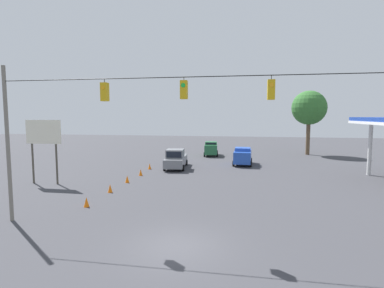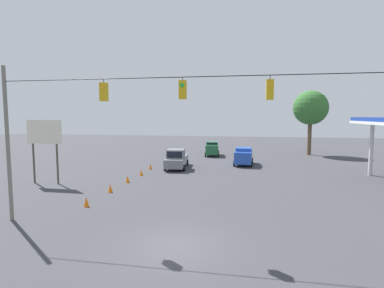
{
  "view_description": "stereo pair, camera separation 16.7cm",
  "coord_description": "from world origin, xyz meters",
  "px_view_note": "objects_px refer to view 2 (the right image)",
  "views": [
    {
      "loc": [
        -2.81,
        12.4,
        5.74
      ],
      "look_at": [
        0.93,
        -9.23,
        3.64
      ],
      "focal_mm": 28.0,
      "sensor_mm": 36.0,
      "label": 1
    },
    {
      "loc": [
        -2.97,
        12.37,
        5.74
      ],
      "look_at": [
        0.93,
        -9.23,
        3.64
      ],
      "focal_mm": 28.0,
      "sensor_mm": 36.0,
      "label": 2
    }
  ],
  "objects_px": {
    "tree_horizon_left": "(311,108)",
    "pickup_truck_grey_withflow_far": "(177,159)",
    "traffic_cone_fifth": "(150,166)",
    "traffic_cone_third": "(128,179)",
    "traffic_cone_nearest": "(86,202)",
    "sedan_green_withflow_deep": "(212,148)",
    "roadside_billboard": "(44,138)",
    "sedan_blue_oncoming_deep": "(244,156)",
    "traffic_cone_fourth": "(141,172)",
    "traffic_cone_second": "(110,188)",
    "overhead_signal_span": "(183,128)"
  },
  "relations": [
    {
      "from": "tree_horizon_left",
      "to": "pickup_truck_grey_withflow_far",
      "type": "bearing_deg",
      "value": 40.84
    },
    {
      "from": "pickup_truck_grey_withflow_far",
      "to": "traffic_cone_fifth",
      "type": "distance_m",
      "value": 2.94
    },
    {
      "from": "traffic_cone_third",
      "to": "traffic_cone_nearest",
      "type": "bearing_deg",
      "value": 90.75
    },
    {
      "from": "sedan_green_withflow_deep",
      "to": "traffic_cone_nearest",
      "type": "xyz_separation_m",
      "value": [
        5.13,
        25.39,
        -0.72
      ]
    },
    {
      "from": "roadside_billboard",
      "to": "tree_horizon_left",
      "type": "height_order",
      "value": "tree_horizon_left"
    },
    {
      "from": "roadside_billboard",
      "to": "tree_horizon_left",
      "type": "xyz_separation_m",
      "value": [
        -25.75,
        -23.52,
        2.92
      ]
    },
    {
      "from": "sedan_blue_oncoming_deep",
      "to": "roadside_billboard",
      "type": "height_order",
      "value": "roadside_billboard"
    },
    {
      "from": "pickup_truck_grey_withflow_far",
      "to": "traffic_cone_fourth",
      "type": "distance_m",
      "value": 5.24
    },
    {
      "from": "traffic_cone_nearest",
      "to": "traffic_cone_fifth",
      "type": "xyz_separation_m",
      "value": [
        0.18,
        -13.42,
        0.0
      ]
    },
    {
      "from": "traffic_cone_second",
      "to": "roadside_billboard",
      "type": "xyz_separation_m",
      "value": [
        6.66,
        -1.82,
        3.57
      ]
    },
    {
      "from": "traffic_cone_fourth",
      "to": "sedan_green_withflow_deep",
      "type": "bearing_deg",
      "value": -108.3
    },
    {
      "from": "sedan_green_withflow_deep",
      "to": "roadside_billboard",
      "type": "relative_size",
      "value": 0.76
    },
    {
      "from": "overhead_signal_span",
      "to": "tree_horizon_left",
      "type": "relative_size",
      "value": 2.09
    },
    {
      "from": "overhead_signal_span",
      "to": "sedan_blue_oncoming_deep",
      "type": "distance_m",
      "value": 21.67
    },
    {
      "from": "sedan_blue_oncoming_deep",
      "to": "traffic_cone_fourth",
      "type": "height_order",
      "value": "sedan_blue_oncoming_deep"
    },
    {
      "from": "overhead_signal_span",
      "to": "traffic_cone_third",
      "type": "height_order",
      "value": "overhead_signal_span"
    },
    {
      "from": "roadside_billboard",
      "to": "tree_horizon_left",
      "type": "distance_m",
      "value": 34.99
    },
    {
      "from": "traffic_cone_nearest",
      "to": "traffic_cone_second",
      "type": "xyz_separation_m",
      "value": [
        0.09,
        -3.59,
        0.0
      ]
    },
    {
      "from": "traffic_cone_second",
      "to": "sedan_green_withflow_deep",
      "type": "bearing_deg",
      "value": -103.45
    },
    {
      "from": "traffic_cone_fifth",
      "to": "tree_horizon_left",
      "type": "bearing_deg",
      "value": -141.04
    },
    {
      "from": "overhead_signal_span",
      "to": "traffic_cone_fifth",
      "type": "relative_size",
      "value": 31.13
    },
    {
      "from": "pickup_truck_grey_withflow_far",
      "to": "traffic_cone_nearest",
      "type": "relative_size",
      "value": 9.18
    },
    {
      "from": "tree_horizon_left",
      "to": "sedan_blue_oncoming_deep",
      "type": "bearing_deg",
      "value": 49.02
    },
    {
      "from": "overhead_signal_span",
      "to": "traffic_cone_third",
      "type": "relative_size",
      "value": 31.13
    },
    {
      "from": "tree_horizon_left",
      "to": "traffic_cone_second",
      "type": "bearing_deg",
      "value": 53.01
    },
    {
      "from": "sedan_blue_oncoming_deep",
      "to": "traffic_cone_third",
      "type": "relative_size",
      "value": 6.85
    },
    {
      "from": "sedan_blue_oncoming_deep",
      "to": "traffic_cone_second",
      "type": "height_order",
      "value": "sedan_blue_oncoming_deep"
    },
    {
      "from": "traffic_cone_second",
      "to": "traffic_cone_fourth",
      "type": "xyz_separation_m",
      "value": [
        -0.12,
        -6.4,
        0.0
      ]
    },
    {
      "from": "sedan_green_withflow_deep",
      "to": "overhead_signal_span",
      "type": "bearing_deg",
      "value": 93.51
    },
    {
      "from": "roadside_billboard",
      "to": "traffic_cone_nearest",
      "type": "bearing_deg",
      "value": 141.34
    },
    {
      "from": "traffic_cone_second",
      "to": "traffic_cone_third",
      "type": "bearing_deg",
      "value": -89.99
    },
    {
      "from": "sedan_blue_oncoming_deep",
      "to": "traffic_cone_nearest",
      "type": "distance_m",
      "value": 20.55
    },
    {
      "from": "overhead_signal_span",
      "to": "traffic_cone_nearest",
      "type": "height_order",
      "value": "overhead_signal_span"
    },
    {
      "from": "traffic_cone_third",
      "to": "tree_horizon_left",
      "type": "relative_size",
      "value": 0.07
    },
    {
      "from": "roadside_billboard",
      "to": "overhead_signal_span",
      "type": "bearing_deg",
      "value": 148.44
    },
    {
      "from": "traffic_cone_second",
      "to": "traffic_cone_fifth",
      "type": "relative_size",
      "value": 1.0
    },
    {
      "from": "traffic_cone_fifth",
      "to": "sedan_blue_oncoming_deep",
      "type": "bearing_deg",
      "value": -154.28
    },
    {
      "from": "traffic_cone_third",
      "to": "pickup_truck_grey_withflow_far",
      "type": "bearing_deg",
      "value": -108.17
    },
    {
      "from": "traffic_cone_fourth",
      "to": "traffic_cone_fifth",
      "type": "xyz_separation_m",
      "value": [
        0.21,
        -3.43,
        0.0
      ]
    },
    {
      "from": "traffic_cone_nearest",
      "to": "sedan_green_withflow_deep",
      "type": "bearing_deg",
      "value": -101.41
    },
    {
      "from": "traffic_cone_third",
      "to": "traffic_cone_fourth",
      "type": "bearing_deg",
      "value": -92.29
    },
    {
      "from": "overhead_signal_span",
      "to": "traffic_cone_fifth",
      "type": "xyz_separation_m",
      "value": [
        7.04,
        -16.38,
        -4.81
      ]
    },
    {
      "from": "pickup_truck_grey_withflow_far",
      "to": "traffic_cone_nearest",
      "type": "xyz_separation_m",
      "value": [
        2.43,
        14.6,
        -0.66
      ]
    },
    {
      "from": "roadside_billboard",
      "to": "traffic_cone_third",
      "type": "bearing_deg",
      "value": -167.15
    },
    {
      "from": "sedan_blue_oncoming_deep",
      "to": "traffic_cone_third",
      "type": "bearing_deg",
      "value": 49.08
    },
    {
      "from": "pickup_truck_grey_withflow_far",
      "to": "traffic_cone_third",
      "type": "bearing_deg",
      "value": 71.83
    },
    {
      "from": "pickup_truck_grey_withflow_far",
      "to": "traffic_cone_second",
      "type": "relative_size",
      "value": 9.18
    },
    {
      "from": "traffic_cone_second",
      "to": "traffic_cone_fourth",
      "type": "distance_m",
      "value": 6.41
    },
    {
      "from": "sedan_green_withflow_deep",
      "to": "traffic_cone_fifth",
      "type": "height_order",
      "value": "sedan_green_withflow_deep"
    },
    {
      "from": "sedan_blue_oncoming_deep",
      "to": "sedan_green_withflow_deep",
      "type": "height_order",
      "value": "sedan_blue_oncoming_deep"
    }
  ]
}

